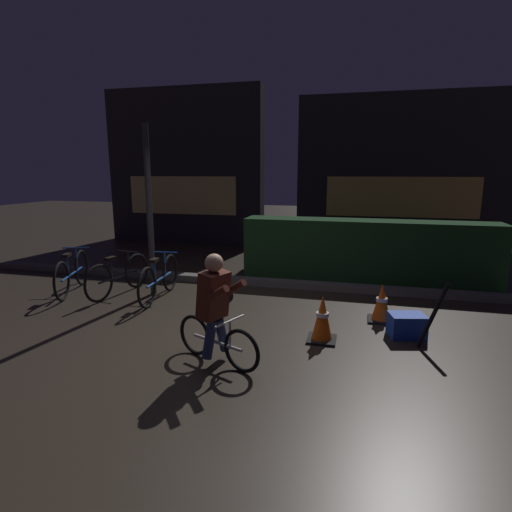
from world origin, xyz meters
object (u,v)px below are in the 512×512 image
object	(u,v)px
parked_bike_leftmost	(72,273)
cyclist	(216,308)
street_post	(150,212)
closed_umbrella	(433,315)
parked_bike_center_left	(159,279)
traffic_cone_near	(322,319)
traffic_cone_far	(382,303)
parked_bike_left_mid	(119,276)
blue_crate	(407,325)

from	to	relation	value
parked_bike_leftmost	cyclist	distance (m)	3.90
street_post	closed_umbrella	xyz separation A→B (m)	(4.35, -1.15, -1.03)
street_post	parked_bike_center_left	xyz separation A→B (m)	(0.23, -0.21, -1.09)
traffic_cone_near	cyclist	world-z (taller)	cyclist
parked_bike_center_left	traffic_cone_far	xyz separation A→B (m)	(3.56, -0.18, -0.08)
traffic_cone_near	parked_bike_leftmost	bearing A→B (deg)	166.73
parked_bike_center_left	parked_bike_leftmost	bearing A→B (deg)	86.57
parked_bike_center_left	parked_bike_left_mid	bearing A→B (deg)	81.93
traffic_cone_far	blue_crate	bearing A→B (deg)	-59.59
parked_bike_center_left	traffic_cone_near	size ratio (longest dim) A/B	2.70
parked_bike_left_mid	traffic_cone_far	size ratio (longest dim) A/B	2.82
blue_crate	cyclist	size ratio (longest dim) A/B	0.35
street_post	traffic_cone_far	world-z (taller)	street_post
cyclist	closed_umbrella	bearing A→B (deg)	46.55
street_post	traffic_cone_far	size ratio (longest dim) A/B	5.17
closed_umbrella	blue_crate	bearing A→B (deg)	114.21
parked_bike_leftmost	cyclist	world-z (taller)	cyclist
traffic_cone_far	parked_bike_left_mid	bearing A→B (deg)	176.98
street_post	parked_bike_left_mid	world-z (taller)	street_post
traffic_cone_far	cyclist	distance (m)	2.59
street_post	parked_bike_leftmost	distance (m)	1.81
blue_crate	closed_umbrella	xyz separation A→B (m)	(0.26, -0.25, 0.25)
parked_bike_left_mid	parked_bike_center_left	bearing A→B (deg)	-84.32
street_post	blue_crate	size ratio (longest dim) A/B	6.51
cyclist	closed_umbrella	distance (m)	2.62
parked_bike_center_left	cyclist	xyz separation A→B (m)	(1.72, -1.96, 0.29)
street_post	traffic_cone_near	world-z (taller)	street_post
parked_bike_leftmost	cyclist	xyz separation A→B (m)	(3.38, -1.93, 0.28)
street_post	blue_crate	xyz separation A→B (m)	(4.09, -0.90, -1.28)
traffic_cone_far	closed_umbrella	world-z (taller)	closed_umbrella
blue_crate	street_post	bearing A→B (deg)	167.58
parked_bike_center_left	blue_crate	distance (m)	3.92
traffic_cone_far	cyclist	bearing A→B (deg)	-135.99
cyclist	parked_bike_left_mid	bearing A→B (deg)	164.68
parked_bike_left_mid	closed_umbrella	bearing A→B (deg)	-92.24
parked_bike_leftmost	cyclist	bearing A→B (deg)	-138.85
street_post	parked_bike_center_left	size ratio (longest dim) A/B	1.75
traffic_cone_far	parked_bike_center_left	bearing A→B (deg)	177.07
parked_bike_leftmost	parked_bike_center_left	bearing A→B (deg)	-107.92
street_post	blue_crate	distance (m)	4.38
street_post	parked_bike_left_mid	size ratio (longest dim) A/B	1.83
cyclist	closed_umbrella	world-z (taller)	cyclist
parked_bike_left_mid	closed_umbrella	distance (m)	5.01
traffic_cone_far	cyclist	size ratio (longest dim) A/B	0.44
parked_bike_center_left	street_post	bearing A→B (deg)	42.82
parked_bike_leftmost	parked_bike_left_mid	xyz separation A→B (m)	(0.87, 0.08, -0.01)
parked_bike_center_left	closed_umbrella	xyz separation A→B (m)	(4.12, -0.94, 0.06)
parked_bike_leftmost	traffic_cone_near	xyz separation A→B (m)	(4.47, -1.05, -0.05)
blue_crate	traffic_cone_near	bearing A→B (deg)	-159.20
parked_bike_leftmost	traffic_cone_far	xyz separation A→B (m)	(5.22, -0.15, -0.08)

